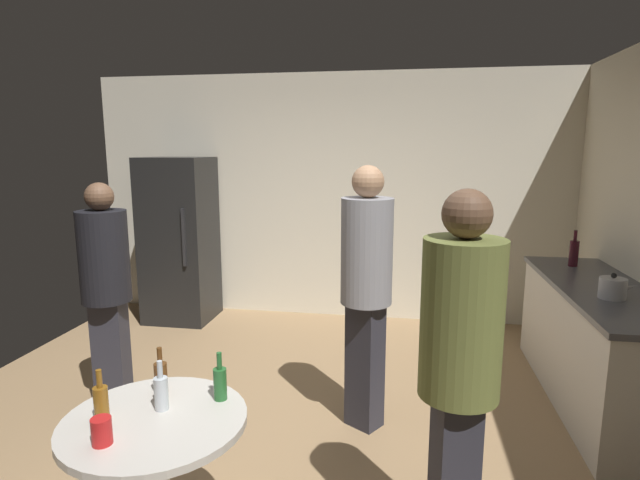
% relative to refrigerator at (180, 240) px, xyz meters
% --- Properties ---
extents(ground_plane, '(5.20, 5.20, 0.10)m').
position_rel_refrigerator_xyz_m(ground_plane, '(1.60, -2.20, -0.95)').
color(ground_plane, '#9E7C56').
extents(wall_back, '(5.32, 0.06, 2.70)m').
position_rel_refrigerator_xyz_m(wall_back, '(1.60, 0.43, 0.45)').
color(wall_back, silver).
rests_on(wall_back, ground_plane).
extents(refrigerator, '(0.70, 0.68, 1.80)m').
position_rel_refrigerator_xyz_m(refrigerator, '(0.00, 0.00, 0.00)').
color(refrigerator, black).
rests_on(refrigerator, ground_plane).
extents(kitchen_counter, '(0.64, 2.03, 0.90)m').
position_rel_refrigerator_xyz_m(kitchen_counter, '(3.88, -1.28, -0.45)').
color(kitchen_counter, beige).
rests_on(kitchen_counter, ground_plane).
extents(kettle, '(0.24, 0.17, 0.18)m').
position_rel_refrigerator_xyz_m(kettle, '(3.83, -1.59, 0.07)').
color(kettle, '#B2B2B7').
rests_on(kettle, kitchen_counter).
extents(wine_bottle_on_counter, '(0.08, 0.08, 0.31)m').
position_rel_refrigerator_xyz_m(wine_bottle_on_counter, '(3.87, -0.62, 0.12)').
color(wine_bottle_on_counter, '#3F141E').
rests_on(wine_bottle_on_counter, kitchen_counter).
extents(foreground_table, '(0.80, 0.80, 0.73)m').
position_rel_refrigerator_xyz_m(foreground_table, '(1.40, -3.25, -0.27)').
color(foreground_table, beige).
rests_on(foreground_table, ground_plane).
extents(beer_bottle_amber, '(0.06, 0.06, 0.23)m').
position_rel_refrigerator_xyz_m(beer_bottle_amber, '(1.18, -3.30, -0.08)').
color(beer_bottle_amber, '#8C5919').
rests_on(beer_bottle_amber, foreground_table).
extents(beer_bottle_brown, '(0.06, 0.06, 0.23)m').
position_rel_refrigerator_xyz_m(beer_bottle_brown, '(1.32, -3.03, -0.08)').
color(beer_bottle_brown, '#593314').
rests_on(beer_bottle_brown, foreground_table).
extents(beer_bottle_green, '(0.06, 0.06, 0.23)m').
position_rel_refrigerator_xyz_m(beer_bottle_green, '(1.62, -3.04, -0.08)').
color(beer_bottle_green, '#26662D').
rests_on(beer_bottle_green, foreground_table).
extents(beer_bottle_clear, '(0.06, 0.06, 0.23)m').
position_rel_refrigerator_xyz_m(beer_bottle_clear, '(1.39, -3.17, -0.08)').
color(beer_bottle_clear, silver).
rests_on(beer_bottle_clear, foreground_table).
extents(plastic_cup_red, '(0.08, 0.08, 0.11)m').
position_rel_refrigerator_xyz_m(plastic_cup_red, '(1.29, -3.47, -0.11)').
color(plastic_cup_red, red).
rests_on(plastic_cup_red, foreground_table).
extents(person_in_olive_shirt, '(0.40, 0.40, 1.73)m').
position_rel_refrigerator_xyz_m(person_in_olive_shirt, '(2.69, -3.05, 0.12)').
color(person_in_olive_shirt, '#2D2D38').
rests_on(person_in_olive_shirt, ground_plane).
extents(person_in_gray_shirt, '(0.47, 0.47, 1.79)m').
position_rel_refrigerator_xyz_m(person_in_gray_shirt, '(2.21, -1.89, 0.15)').
color(person_in_gray_shirt, '#2D2D38').
rests_on(person_in_gray_shirt, ground_plane).
extents(person_in_black_shirt, '(0.38, 0.38, 1.66)m').
position_rel_refrigerator_xyz_m(person_in_black_shirt, '(0.37, -1.97, 0.07)').
color(person_in_black_shirt, '#2D2D38').
rests_on(person_in_black_shirt, ground_plane).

